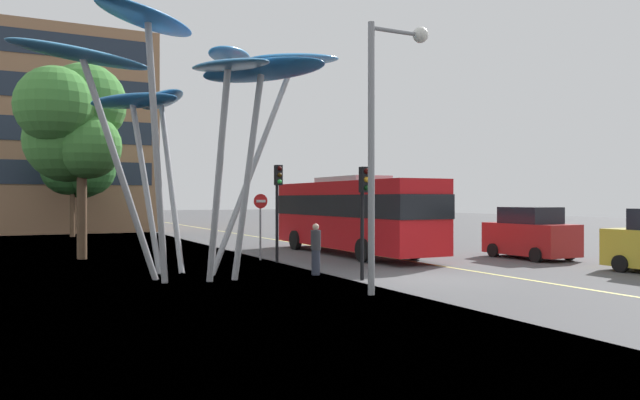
% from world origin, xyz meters
% --- Properties ---
extents(ground, '(120.00, 240.00, 0.10)m').
position_xyz_m(ground, '(-0.64, 0.00, -0.05)').
color(ground, '#4C4C4F').
extents(red_bus, '(2.77, 11.56, 3.56)m').
position_xyz_m(red_bus, '(2.06, 8.51, 1.95)').
color(red_bus, red).
rests_on(red_bus, ground).
extents(leaf_sculpture, '(11.50, 10.74, 8.50)m').
position_xyz_m(leaf_sculpture, '(-6.30, 4.41, 6.39)').
color(leaf_sculpture, '#9EA0A5').
rests_on(leaf_sculpture, ground).
extents(traffic_light_kerb_near, '(0.28, 0.42, 3.55)m').
position_xyz_m(traffic_light_kerb_near, '(-1.96, 0.68, 2.57)').
color(traffic_light_kerb_near, black).
rests_on(traffic_light_kerb_near, ground).
extents(traffic_light_kerb_far, '(0.28, 0.42, 3.89)m').
position_xyz_m(traffic_light_kerb_far, '(-2.38, 6.61, 2.81)').
color(traffic_light_kerb_far, black).
rests_on(traffic_light_kerb_far, ground).
extents(car_parked_mid, '(2.06, 3.92, 2.20)m').
position_xyz_m(car_parked_mid, '(7.91, 3.43, 1.04)').
color(car_parked_mid, maroon).
rests_on(car_parked_mid, ground).
extents(street_lamp, '(1.91, 0.44, 7.32)m').
position_xyz_m(street_lamp, '(-2.78, -1.82, 4.72)').
color(street_lamp, gray).
rests_on(street_lamp, ground).
extents(tree_pavement_near, '(4.60, 4.36, 8.44)m').
position_xyz_m(tree_pavement_near, '(-9.43, 12.12, 5.68)').
color(tree_pavement_near, brown).
rests_on(tree_pavement_near, ground).
extents(tree_pavement_far, '(4.80, 4.70, 7.67)m').
position_xyz_m(tree_pavement_far, '(-7.95, 28.05, 4.72)').
color(tree_pavement_far, brown).
rests_on(tree_pavement_far, ground).
extents(pedestrian, '(0.34, 0.34, 1.72)m').
position_xyz_m(pedestrian, '(-2.69, 2.59, 0.87)').
color(pedestrian, '#2D3342').
rests_on(pedestrian, ground).
extents(no_entry_sign, '(0.60, 0.12, 2.75)m').
position_xyz_m(no_entry_sign, '(-2.61, 7.94, 1.82)').
color(no_entry_sign, gray).
rests_on(no_entry_sign, ground).
extents(backdrop_building, '(20.37, 13.81, 15.27)m').
position_xyz_m(backdrop_building, '(-12.00, 38.32, 7.64)').
color(backdrop_building, '#936B4C').
rests_on(backdrop_building, ground).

